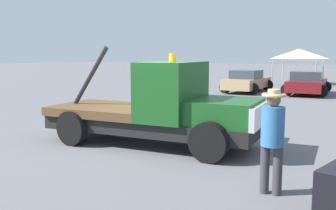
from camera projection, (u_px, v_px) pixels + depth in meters
ground_plane at (151, 144)px, 9.65m from camera, size 160.00×160.00×0.00m
tow_truck at (163, 110)px, 9.39m from camera, size 5.70×2.57×2.51m
person_near_truck at (272, 133)px, 6.07m from camera, size 0.39×0.39×1.74m
parked_car_tan at (247, 81)px, 22.94m from camera, size 2.38×4.48×1.34m
parked_car_maroon at (307, 83)px, 21.45m from camera, size 2.66×4.36×1.34m
canopy_tent_white at (299, 54)px, 28.78m from camera, size 3.20×3.20×2.71m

